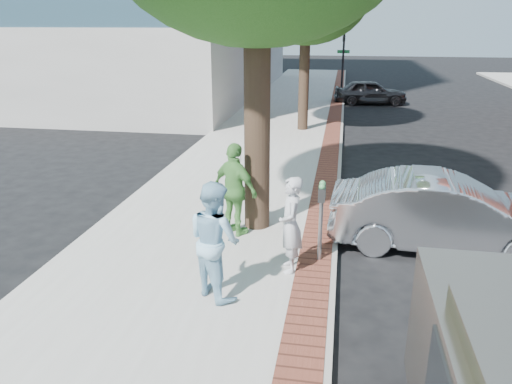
% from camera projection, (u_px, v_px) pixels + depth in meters
% --- Properties ---
extents(ground, '(120.00, 120.00, 0.00)m').
position_uv_depth(ground, '(272.00, 277.00, 8.72)').
color(ground, black).
rests_on(ground, ground).
extents(sidewalk, '(5.00, 60.00, 0.15)m').
position_uv_depth(sidewalk, '(262.00, 155.00, 16.39)').
color(sidewalk, '#9E9991').
rests_on(sidewalk, ground).
extents(brick_strip, '(0.60, 60.00, 0.01)m').
position_uv_depth(brick_strip, '(329.00, 155.00, 16.01)').
color(brick_strip, brown).
rests_on(brick_strip, sidewalk).
extents(curb, '(0.10, 60.00, 0.15)m').
position_uv_depth(curb, '(340.00, 158.00, 15.98)').
color(curb, gray).
rests_on(curb, ground).
extents(office_base, '(18.20, 22.20, 4.00)m').
position_uv_depth(office_base, '(114.00, 59.00, 30.68)').
color(office_base, gray).
rests_on(office_base, ground).
extents(signal_near, '(0.70, 0.15, 3.80)m').
position_uv_depth(signal_near, '(343.00, 58.00, 28.34)').
color(signal_near, black).
rests_on(signal_near, ground).
extents(parking_meter, '(0.12, 0.32, 1.47)m').
position_uv_depth(parking_meter, '(321.00, 205.00, 8.67)').
color(parking_meter, gray).
rests_on(parking_meter, sidewalk).
extents(person_gray, '(0.50, 0.67, 1.68)m').
position_uv_depth(person_gray, '(291.00, 225.00, 8.38)').
color(person_gray, '#B4B5B9').
rests_on(person_gray, sidewalk).
extents(person_officer, '(1.14, 1.12, 1.86)m').
position_uv_depth(person_officer, '(215.00, 240.00, 7.60)').
color(person_officer, '#8EC2DC').
rests_on(person_officer, sidewalk).
extents(person_green, '(1.18, 0.97, 1.88)m').
position_uv_depth(person_green, '(235.00, 190.00, 9.82)').
color(person_green, '#529644').
rests_on(person_green, sidewalk).
extents(sedan_silver, '(4.48, 1.76, 1.45)m').
position_uv_depth(sedan_silver, '(446.00, 214.00, 9.59)').
color(sedan_silver, silver).
rests_on(sedan_silver, ground).
extents(bg_car, '(3.95, 1.95, 1.30)m').
position_uv_depth(bg_car, '(370.00, 92.00, 26.63)').
color(bg_car, black).
rests_on(bg_car, ground).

